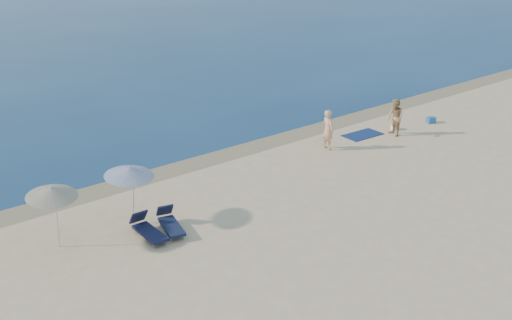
{
  "coord_description": "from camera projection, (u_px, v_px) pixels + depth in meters",
  "views": [
    {
      "loc": [
        -19.0,
        -2.9,
        10.74
      ],
      "look_at": [
        -3.63,
        16.0,
        1.0
      ],
      "focal_mm": 45.0,
      "sensor_mm": 36.0,
      "label": 1
    }
  ],
  "objects": [
    {
      "name": "wet_sand_strip",
      "position": [
        270.0,
        141.0,
        31.18
      ],
      "size": [
        240.0,
        1.6,
        0.0
      ],
      "primitive_type": "cube",
      "color": "#847254",
      "rests_on": "ground"
    },
    {
      "name": "person_left",
      "position": [
        328.0,
        130.0,
        29.89
      ],
      "size": [
        0.53,
        0.74,
        1.92
      ],
      "primitive_type": "imported",
      "rotation": [
        0.0,
        0.0,
        1.47
      ],
      "color": "tan",
      "rests_on": "ground"
    },
    {
      "name": "person_right",
      "position": [
        395.0,
        118.0,
        31.67
      ],
      "size": [
        0.94,
        1.07,
        1.86
      ],
      "primitive_type": "imported",
      "rotation": [
        0.0,
        0.0,
        -1.88
      ],
      "color": "tan",
      "rests_on": "ground"
    },
    {
      "name": "beach_towel",
      "position": [
        362.0,
        135.0,
        32.05
      ],
      "size": [
        2.03,
        1.2,
        0.03
      ],
      "primitive_type": "cube",
      "rotation": [
        0.0,
        0.0,
        -0.05
      ],
      "color": "#0F1F4E",
      "rests_on": "ground"
    },
    {
      "name": "white_bag",
      "position": [
        395.0,
        127.0,
        32.78
      ],
      "size": [
        0.35,
        0.31,
        0.27
      ],
      "primitive_type": "cube",
      "rotation": [
        0.0,
        0.0,
        -0.14
      ],
      "color": "white",
      "rests_on": "ground"
    },
    {
      "name": "blue_cooler",
      "position": [
        431.0,
        120.0,
        33.8
      ],
      "size": [
        0.51,
        0.44,
        0.31
      ],
      "primitive_type": "cube",
      "rotation": [
        0.0,
        0.0,
        -0.33
      ],
      "color": "#2059AD",
      "rests_on": "ground"
    },
    {
      "name": "umbrella_near",
      "position": [
        129.0,
        172.0,
        22.52
      ],
      "size": [
        2.08,
        2.1,
        2.28
      ],
      "rotation": [
        0.0,
        0.0,
        0.21
      ],
      "color": "silver",
      "rests_on": "ground"
    },
    {
      "name": "umbrella_far",
      "position": [
        52.0,
        192.0,
        20.96
      ],
      "size": [
        1.73,
        1.75,
        2.27
      ],
      "rotation": [
        0.0,
        0.0,
        0.02
      ],
      "color": "silver",
      "rests_on": "ground"
    },
    {
      "name": "lounger_left",
      "position": [
        148.0,
        230.0,
        22.11
      ],
      "size": [
        0.62,
        1.81,
        0.79
      ],
      "rotation": [
        0.0,
        0.0,
        -0.02
      ],
      "color": "#121532",
      "rests_on": "ground"
    },
    {
      "name": "lounger_right",
      "position": [
        170.0,
        224.0,
        22.57
      ],
      "size": [
        1.0,
        1.84,
        0.77
      ],
      "rotation": [
        0.0,
        0.0,
        -0.26
      ],
      "color": "#131A35",
      "rests_on": "ground"
    }
  ]
}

